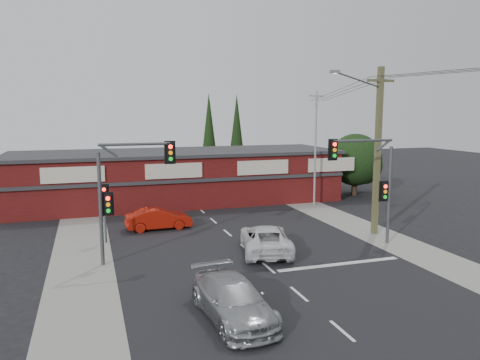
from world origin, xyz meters
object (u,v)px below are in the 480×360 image
object	(u,v)px
red_sedan	(159,219)
utility_pole	(376,146)
white_suv	(266,239)
silver_suv	(233,299)
shop_building	(178,176)

from	to	relation	value
red_sedan	utility_pole	xyz separation A→B (m)	(12.25, -5.23, 4.72)
white_suv	silver_suv	world-z (taller)	white_suv
red_sedan	shop_building	size ratio (longest dim) A/B	0.15
silver_suv	red_sedan	xyz separation A→B (m)	(-0.63, 13.88, -0.04)
silver_suv	utility_pole	bearing A→B (deg)	32.54
white_suv	silver_suv	bearing A→B (deg)	74.93
shop_building	utility_pole	distance (m)	17.15
white_suv	shop_building	size ratio (longest dim) A/B	0.19
white_suv	shop_building	xyz separation A→B (m)	(-1.79, 15.45, 1.41)
white_suv	utility_pole	xyz separation A→B (m)	(7.57, 1.45, 4.67)
white_suv	utility_pole	size ratio (longest dim) A/B	0.52
white_suv	utility_pole	bearing A→B (deg)	-154.87
utility_pole	white_suv	bearing A→B (deg)	-169.16
silver_suv	utility_pole	distance (m)	15.21
silver_suv	red_sedan	bearing A→B (deg)	88.48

